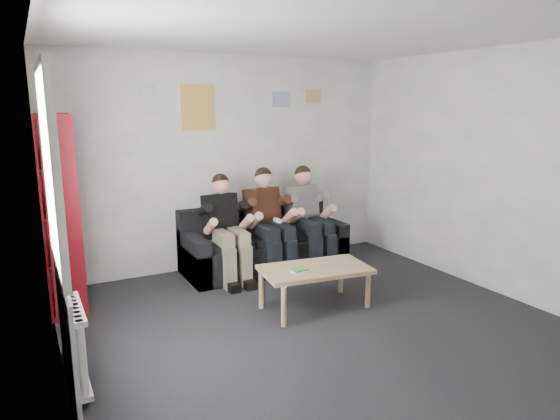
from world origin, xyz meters
name	(u,v)px	position (x,y,z in m)	size (l,w,h in m)	color
room_shell	(339,192)	(0.00, 0.00, 1.35)	(5.00, 5.00, 5.00)	black
sofa	(263,246)	(0.29, 2.11, 0.29)	(2.06, 0.84, 0.80)	black
bookshelf	(62,213)	(-2.07, 1.97, 1.00)	(0.30, 0.90, 2.00)	maroon
coffee_table	(315,272)	(0.19, 0.68, 0.39)	(1.10, 0.61, 0.44)	tan
game_cases	(299,270)	(-0.02, 0.63, 0.45)	(0.18, 0.15, 0.03)	silver
person_left	(227,229)	(-0.29, 1.92, 0.63)	(0.39, 0.84, 1.28)	black
person_middle	(270,222)	(0.29, 1.91, 0.65)	(0.42, 0.89, 1.32)	#4F281A
person_right	(309,218)	(0.86, 1.91, 0.64)	(0.41, 0.88, 1.31)	silver
radiator	(78,344)	(-2.15, 0.20, 0.35)	(0.10, 0.64, 0.60)	white
window	(59,257)	(-2.22, 0.20, 1.03)	(0.05, 1.30, 2.36)	white
poster_large	(198,108)	(-0.40, 2.49, 2.05)	(0.42, 0.01, 0.55)	#E6E151
poster_blue	(281,100)	(0.75, 2.49, 2.15)	(0.25, 0.01, 0.20)	blue
poster_pink	(314,96)	(1.25, 2.49, 2.20)	(0.22, 0.01, 0.18)	#D14177
poster_sign	(148,90)	(-1.00, 2.49, 2.25)	(0.20, 0.01, 0.14)	silver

